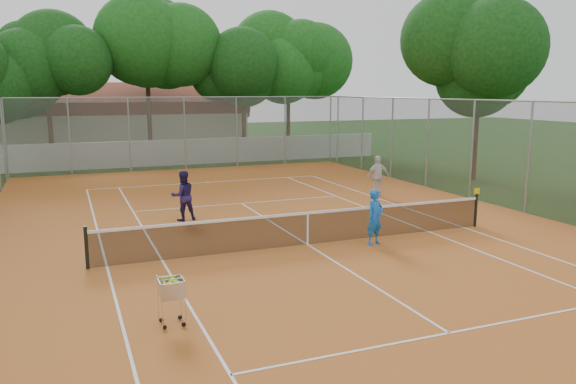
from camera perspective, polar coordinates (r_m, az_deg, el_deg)
name	(u,v)px	position (r m, az deg, el deg)	size (l,w,h in m)	color
ground	(307,245)	(16.12, 1.99, -5.44)	(120.00, 120.00, 0.00)	black
court_pad	(307,245)	(16.12, 1.99, -5.40)	(18.00, 34.00, 0.02)	#AF5E22
court_lines	(307,245)	(16.11, 1.99, -5.36)	(10.98, 23.78, 0.01)	white
tennis_net	(308,228)	(15.99, 2.00, -3.68)	(11.88, 0.10, 0.98)	black
perimeter_fence	(308,176)	(15.70, 2.03, 1.61)	(18.00, 34.00, 4.00)	slate
boundary_wall	(179,152)	(33.98, -11.04, 3.98)	(26.00, 0.30, 1.50)	silver
clubhouse	(125,120)	(43.46, -16.23, 7.02)	(16.40, 9.00, 4.40)	beige
tropical_trees	(167,80)	(36.74, -12.17, 11.05)	(29.00, 19.00, 10.00)	#0D360F
player_near	(375,217)	(16.16, 8.83, -2.54)	(0.58, 0.38, 1.59)	blue
player_far_left	(183,196)	(19.24, -10.62, -0.37)	(0.82, 0.64, 1.69)	#241B51
player_far_right	(378,176)	(23.48, 9.11, 1.59)	(1.00, 0.42, 1.70)	silver
ball_hopper	(172,300)	(10.88, -11.74, -10.71)	(0.47, 0.47, 0.98)	silver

